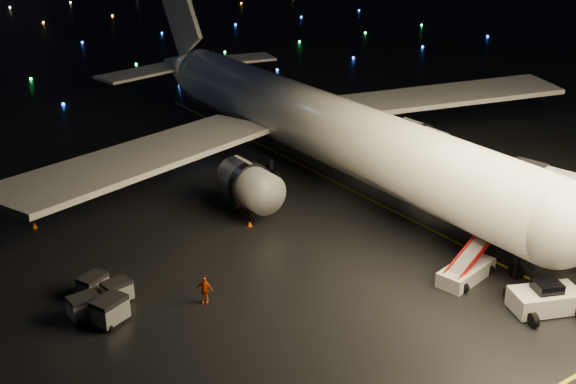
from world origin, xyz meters
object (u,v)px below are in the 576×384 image
at_px(pushback_tug, 546,296).
at_px(baggage_cart_2, 110,311).
at_px(baggage_cart_1, 93,286).
at_px(airliner, 299,82).
at_px(baggage_cart_0, 117,291).
at_px(baggage_cart_3, 84,307).
at_px(belt_loader, 468,257).
at_px(crew_c, 204,290).

relative_size(pushback_tug, baggage_cart_2, 2.12).
distance_m(pushback_tug, baggage_cart_1, 30.30).
distance_m(airliner, pushback_tug, 31.81).
bearing_deg(baggage_cart_0, pushback_tug, -44.72).
relative_size(airliner, pushback_tug, 13.83).
bearing_deg(baggage_cart_0, baggage_cart_3, -173.15).
distance_m(baggage_cart_1, baggage_cart_2, 3.83).
relative_size(belt_loader, baggage_cart_3, 3.80).
bearing_deg(baggage_cart_0, baggage_cart_1, 115.50).
relative_size(baggage_cart_1, baggage_cart_2, 0.88).
bearing_deg(baggage_cart_1, baggage_cart_3, -146.15).
relative_size(airliner, baggage_cart_3, 32.68).
bearing_deg(baggage_cart_2, baggage_cart_3, 104.45).
relative_size(airliner, belt_loader, 8.61).
height_order(pushback_tug, baggage_cart_3, pushback_tug).
bearing_deg(baggage_cart_3, pushback_tug, -35.58).
distance_m(baggage_cart_0, baggage_cart_1, 1.95).
bearing_deg(belt_loader, crew_c, 143.38).
height_order(airliner, crew_c, airliner).
xyz_separation_m(pushback_tug, baggage_cart_1, (-23.79, 18.75, -0.28)).
xyz_separation_m(crew_c, baggage_cart_1, (-5.83, 5.08, -0.18)).
height_order(baggage_cart_1, baggage_cart_3, baggage_cart_3).
relative_size(baggage_cart_0, baggage_cart_2, 0.87).
height_order(pushback_tug, baggage_cart_0, pushback_tug).
bearing_deg(crew_c, baggage_cart_0, -172.66).
distance_m(airliner, baggage_cart_3, 31.86).
height_order(airliner, baggage_cart_3, airliner).
distance_m(airliner, crew_c, 27.48).
bearing_deg(pushback_tug, baggage_cart_0, 165.74).
relative_size(airliner, crew_c, 32.01).
bearing_deg(baggage_cart_1, crew_c, -64.53).
bearing_deg(crew_c, baggage_cart_1, -177.78).
xyz_separation_m(crew_c, baggage_cart_2, (-6.15, 1.26, -0.07)).
distance_m(baggage_cart_2, baggage_cart_3, 1.92).
height_order(baggage_cart_1, baggage_cart_2, baggage_cart_2).
xyz_separation_m(airliner, pushback_tug, (-2.05, -30.79, -7.73)).
relative_size(crew_c, baggage_cart_0, 1.05).
distance_m(pushback_tug, baggage_cart_2, 28.36).
xyz_separation_m(pushback_tug, baggage_cart_3, (-25.26, 16.46, -0.26)).
height_order(airliner, baggage_cart_2, airliner).
bearing_deg(crew_c, airliner, 83.85).
bearing_deg(pushback_tug, crew_c, 165.48).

